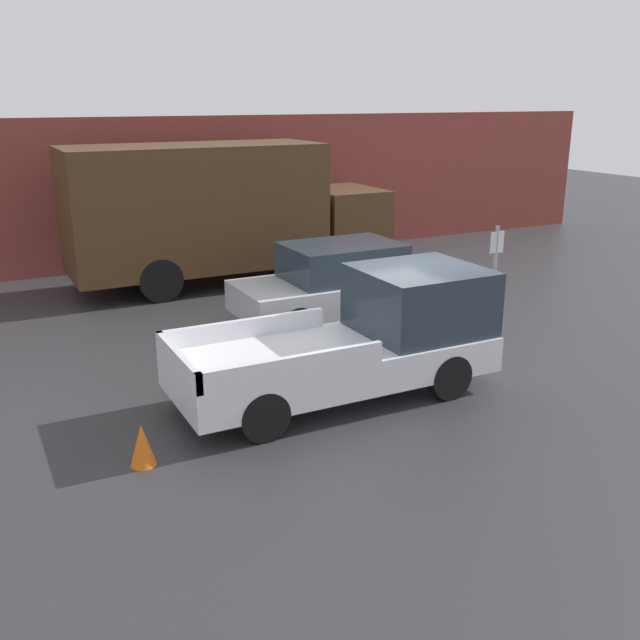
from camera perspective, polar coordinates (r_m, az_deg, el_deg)
ground_plane at (r=12.86m, az=5.38°, el=-3.69°), size 60.00×60.00×0.00m
building_wall at (r=21.05m, az=-9.06°, el=10.26°), size 28.00×0.15×4.10m
pickup_truck at (r=11.49m, az=3.62°, el=-1.44°), size 5.15×2.02×1.95m
car at (r=15.16m, az=1.48°, el=3.02°), size 4.32×1.96×1.67m
delivery_truck at (r=18.38m, az=-8.15°, el=8.71°), size 8.24×2.52×3.51m
parking_sign at (r=13.80m, az=13.73°, el=3.13°), size 0.30×0.07×2.34m
traffic_cone at (r=9.70m, az=-14.03°, el=-9.66°), size 0.34×0.34×0.58m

